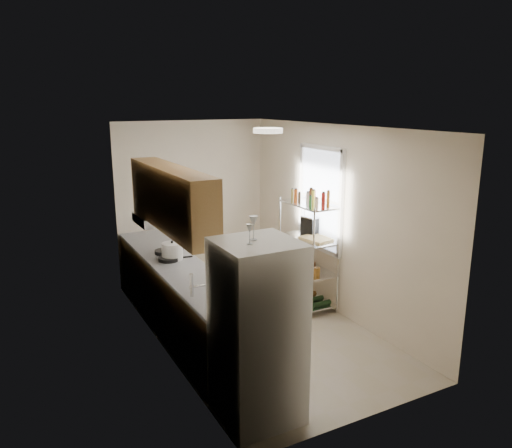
{
  "coord_description": "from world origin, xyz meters",
  "views": [
    {
      "loc": [
        -2.83,
        -5.35,
        2.91
      ],
      "look_at": [
        0.14,
        0.25,
        1.33
      ],
      "focal_mm": 35.0,
      "sensor_mm": 36.0,
      "label": 1
    }
  ],
  "objects_px": {
    "frying_pan_large": "(169,259)",
    "espresso_machine": "(310,225)",
    "refrigerator": "(257,332)",
    "rice_cooker": "(172,251)",
    "cutting_board": "(317,238)"
  },
  "relations": [
    {
      "from": "rice_cooker",
      "to": "frying_pan_large",
      "type": "height_order",
      "value": "rice_cooker"
    },
    {
      "from": "rice_cooker",
      "to": "espresso_machine",
      "type": "xyz_separation_m",
      "value": [
        2.03,
        -0.15,
        0.14
      ]
    },
    {
      "from": "frying_pan_large",
      "to": "refrigerator",
      "type": "bearing_deg",
      "value": -78.27
    },
    {
      "from": "rice_cooker",
      "to": "espresso_machine",
      "type": "height_order",
      "value": "espresso_machine"
    },
    {
      "from": "espresso_machine",
      "to": "refrigerator",
      "type": "bearing_deg",
      "value": -147.74
    },
    {
      "from": "refrigerator",
      "to": "cutting_board",
      "type": "relative_size",
      "value": 3.99
    },
    {
      "from": "refrigerator",
      "to": "rice_cooker",
      "type": "distance_m",
      "value": 2.28
    },
    {
      "from": "cutting_board",
      "to": "frying_pan_large",
      "type": "bearing_deg",
      "value": 169.08
    },
    {
      "from": "refrigerator",
      "to": "frying_pan_large",
      "type": "xyz_separation_m",
      "value": [
        -0.09,
        2.25,
        0.07
      ]
    },
    {
      "from": "rice_cooker",
      "to": "frying_pan_large",
      "type": "relative_size",
      "value": 0.99
    },
    {
      "from": "refrigerator",
      "to": "espresso_machine",
      "type": "relative_size",
      "value": 6.37
    },
    {
      "from": "refrigerator",
      "to": "rice_cooker",
      "type": "relative_size",
      "value": 6.3
    },
    {
      "from": "frying_pan_large",
      "to": "espresso_machine",
      "type": "bearing_deg",
      "value": 6.16
    },
    {
      "from": "refrigerator",
      "to": "rice_cooker",
      "type": "height_order",
      "value": "refrigerator"
    },
    {
      "from": "rice_cooker",
      "to": "cutting_board",
      "type": "xyz_separation_m",
      "value": [
        1.97,
        -0.42,
        0.02
      ]
    }
  ]
}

